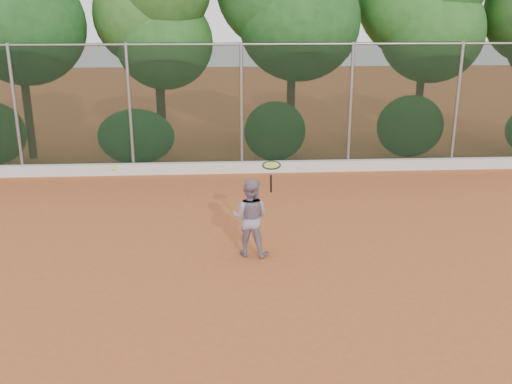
{
  "coord_description": "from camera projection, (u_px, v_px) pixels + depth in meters",
  "views": [
    {
      "loc": [
        -0.62,
        -8.44,
        4.22
      ],
      "look_at": [
        0.0,
        1.0,
        1.25
      ],
      "focal_mm": 40.0,
      "sensor_mm": 36.0,
      "label": 1
    }
  ],
  "objects": [
    {
      "name": "foliage_backdrop",
      "position": [
        219.0,
        7.0,
        16.54
      ],
      "size": [
        23.7,
        3.63,
        7.55
      ],
      "color": "#3F2B18",
      "rests_on": "ground"
    },
    {
      "name": "tennis_ball_in_flight",
      "position": [
        114.0,
        169.0,
        9.23
      ],
      "size": [
        0.07,
        0.07,
        0.07
      ],
      "color": "#BFE434",
      "rests_on": "ground"
    },
    {
      "name": "chainlink_fence",
      "position": [
        242.0,
        105.0,
        15.45
      ],
      "size": [
        24.09,
        0.09,
        3.5
      ],
      "color": "black",
      "rests_on": "ground"
    },
    {
      "name": "tennis_racket",
      "position": [
        271.0,
        167.0,
        9.87
      ],
      "size": [
        0.38,
        0.38,
        0.56
      ],
      "color": "black",
      "rests_on": "ground"
    },
    {
      "name": "concrete_curb",
      "position": [
        242.0,
        167.0,
        15.79
      ],
      "size": [
        24.0,
        0.2,
        0.3
      ],
      "primitive_type": "cube",
      "color": "silver",
      "rests_on": "ground"
    },
    {
      "name": "tennis_player",
      "position": [
        250.0,
        218.0,
        10.23
      ],
      "size": [
        0.82,
        0.72,
        1.43
      ],
      "primitive_type": "imported",
      "rotation": [
        0.0,
        0.0,
        2.85
      ],
      "color": "gray",
      "rests_on": "ground"
    },
    {
      "name": "ground",
      "position": [
        260.0,
        283.0,
        9.34
      ],
      "size": [
        80.0,
        80.0,
        0.0
      ],
      "primitive_type": "plane",
      "color": "#AF5529",
      "rests_on": "ground"
    }
  ]
}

